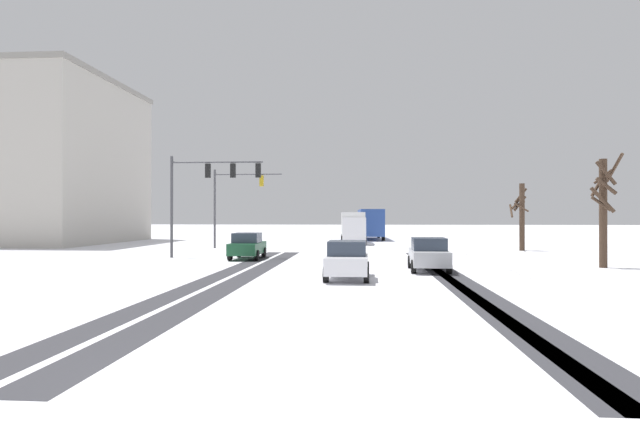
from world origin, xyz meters
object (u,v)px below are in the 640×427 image
object	(u,v)px
traffic_signal_near_left	(208,183)
car_white_third	(347,260)
box_truck_delivery	(353,227)
bus_oncoming	(370,222)
car_silver_second	(429,254)
bare_tree_sidewalk_mid	(604,206)
car_dark_green_lead	(247,246)
bare_tree_sidewalk_far	(521,214)
traffic_signal_far_left	(233,195)

from	to	relation	value
traffic_signal_near_left	car_white_third	xyz separation A→B (m)	(9.17, -10.74, -3.97)
traffic_signal_near_left	box_truck_delivery	size ratio (longest dim) A/B	0.87
car_white_third	bus_oncoming	world-z (taller)	bus_oncoming
car_silver_second	bare_tree_sidewalk_mid	distance (m)	9.76
car_dark_green_lead	bare_tree_sidewalk_mid	size ratio (longest dim) A/B	0.70
car_dark_green_lead	bare_tree_sidewalk_far	world-z (taller)	bare_tree_sidewalk_far
car_white_third	car_dark_green_lead	bearing A→B (deg)	122.92
traffic_signal_far_left	car_white_third	world-z (taller)	traffic_signal_far_left
car_white_third	box_truck_delivery	bearing A→B (deg)	90.45
car_dark_green_lead	car_white_third	bearing A→B (deg)	-57.08
bare_tree_sidewalk_far	car_silver_second	bearing A→B (deg)	-119.61
traffic_signal_near_left	box_truck_delivery	distance (m)	20.34
car_silver_second	car_dark_green_lead	bearing A→B (deg)	148.25
car_silver_second	box_truck_delivery	xyz separation A→B (m)	(-4.07, 25.14, 0.82)
traffic_signal_far_left	box_truck_delivery	xyz separation A→B (m)	(9.77, 8.04, -2.77)
traffic_signal_far_left	car_dark_green_lead	xyz separation A→B (m)	(3.54, -10.73, -3.59)
car_dark_green_lead	bare_tree_sidewalk_mid	xyz separation A→B (m)	(19.48, -4.04, 2.35)
traffic_signal_near_left	bus_oncoming	world-z (taller)	traffic_signal_near_left
bus_oncoming	bare_tree_sidewalk_mid	distance (m)	34.36
car_white_third	bus_oncoming	size ratio (longest dim) A/B	0.37
box_truck_delivery	bare_tree_sidewalk_far	size ratio (longest dim) A/B	1.45
car_white_third	box_truck_delivery	world-z (taller)	box_truck_delivery
car_white_third	box_truck_delivery	size ratio (longest dim) A/B	0.55
traffic_signal_near_left	car_silver_second	xyz separation A→B (m)	(13.01, -7.15, -3.97)
box_truck_delivery	bare_tree_sidewalk_far	xyz separation A→B (m)	(13.04, -9.34, 1.14)
traffic_signal_far_left	bare_tree_sidewalk_mid	distance (m)	27.38
traffic_signal_far_left	bare_tree_sidewalk_far	distance (m)	22.91
traffic_signal_far_left	bare_tree_sidewalk_mid	bearing A→B (deg)	-32.69
car_dark_green_lead	car_silver_second	xyz separation A→B (m)	(10.29, -6.37, 0.00)
traffic_signal_far_left	car_silver_second	world-z (taller)	traffic_signal_far_left
car_silver_second	bare_tree_sidewalk_mid	world-z (taller)	bare_tree_sidewalk_mid
car_white_third	bare_tree_sidewalk_mid	xyz separation A→B (m)	(13.02, 5.92, 2.35)
box_truck_delivery	bare_tree_sidewalk_mid	bearing A→B (deg)	-59.85
car_white_third	box_truck_delivery	distance (m)	28.75
traffic_signal_near_left	bare_tree_sidewalk_far	distance (m)	23.71
car_silver_second	box_truck_delivery	distance (m)	25.48
car_dark_green_lead	bare_tree_sidewalk_far	bearing A→B (deg)	26.07
car_dark_green_lead	traffic_signal_near_left	bearing A→B (deg)	164.01
bare_tree_sidewalk_mid	bare_tree_sidewalk_far	distance (m)	13.48
car_white_third	bare_tree_sidewalk_mid	world-z (taller)	bare_tree_sidewalk_mid
car_silver_second	bus_oncoming	world-z (taller)	bus_oncoming
car_white_third	bare_tree_sidewalk_mid	size ratio (longest dim) A/B	0.70
traffic_signal_far_left	bare_tree_sidewalk_far	world-z (taller)	traffic_signal_far_left
box_truck_delivery	bare_tree_sidewalk_far	distance (m)	16.08
traffic_signal_near_left	car_white_third	size ratio (longest dim) A/B	1.58
traffic_signal_near_left	car_silver_second	size ratio (longest dim) A/B	1.57
car_white_third	traffic_signal_far_left	bearing A→B (deg)	115.78
traffic_signal_near_left	car_dark_green_lead	world-z (taller)	traffic_signal_near_left
traffic_signal_far_left	box_truck_delivery	distance (m)	12.95
car_silver_second	bare_tree_sidewalk_mid	xyz separation A→B (m)	(9.18, 2.33, 2.35)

